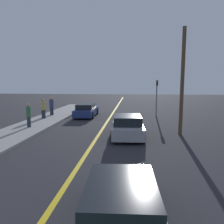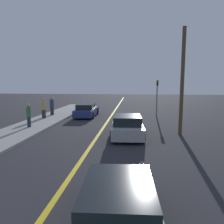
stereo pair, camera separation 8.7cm
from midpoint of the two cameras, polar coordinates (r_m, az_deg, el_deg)
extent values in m
cube|color=gold|center=(19.28, -1.39, -2.52)|extent=(0.20, 60.00, 0.01)
cube|color=gray|center=(18.36, -19.99, -3.31)|extent=(3.13, 30.81, 0.15)
cube|color=#144728|center=(5.67, 2.02, -24.23)|extent=(1.98, 4.22, 0.62)
cube|color=black|center=(5.21, 1.91, -20.39)|extent=(1.68, 2.35, 0.46)
cylinder|color=black|center=(6.92, -5.31, -19.42)|extent=(0.25, 0.68, 0.67)
cylinder|color=black|center=(6.90, 9.70, -19.57)|extent=(0.25, 0.68, 0.67)
cube|color=#9E9EA3|center=(13.94, 3.88, -4.41)|extent=(2.10, 3.97, 0.68)
cube|color=black|center=(13.63, 3.88, -2.06)|extent=(1.78, 2.22, 0.54)
cylinder|color=black|center=(15.16, 0.34, -4.11)|extent=(0.26, 0.69, 0.68)
cylinder|color=black|center=(15.20, 7.18, -4.14)|extent=(0.26, 0.69, 0.68)
cylinder|color=black|center=(12.82, -0.06, -6.36)|extent=(0.26, 0.69, 0.68)
cylinder|color=black|center=(12.87, 8.04, -6.38)|extent=(0.26, 0.69, 0.68)
cube|color=navy|center=(22.28, -6.78, 0.14)|extent=(1.84, 4.59, 0.65)
cube|color=black|center=(21.98, -6.93, 1.52)|extent=(1.61, 2.53, 0.49)
cylinder|color=black|center=(23.85, -8.09, 0.21)|extent=(0.23, 0.65, 0.65)
cylinder|color=black|center=(23.53, -4.03, 0.16)|extent=(0.23, 0.65, 0.65)
cylinder|color=black|center=(21.13, -9.81, -0.83)|extent=(0.23, 0.65, 0.65)
cylinder|color=black|center=(20.76, -5.25, -0.90)|extent=(0.23, 0.65, 0.65)
cylinder|color=#282D3D|center=(17.38, -21.01, -2.42)|extent=(0.27, 0.27, 0.77)
cylinder|color=#336B3D|center=(17.27, -21.14, 0.10)|extent=(0.32, 0.32, 0.77)
sphere|color=tan|center=(17.21, -21.22, 1.72)|extent=(0.21, 0.21, 0.21)
cylinder|color=#282D3D|center=(21.10, -17.56, -0.51)|extent=(0.36, 0.36, 0.77)
cylinder|color=tan|center=(21.00, -17.65, 1.58)|extent=(0.42, 0.42, 0.77)
sphere|color=tan|center=(20.96, -17.71, 3.00)|extent=(0.27, 0.27, 0.27)
cylinder|color=#282D3D|center=(22.94, -15.58, 0.22)|extent=(0.35, 0.35, 0.77)
cylinder|color=navy|center=(22.86, -15.65, 2.15)|extent=(0.41, 0.41, 0.77)
sphere|color=tan|center=(22.81, -15.70, 3.45)|extent=(0.27, 0.27, 0.27)
cylinder|color=slate|center=(22.65, 11.45, 3.55)|extent=(0.12, 0.12, 3.66)
cube|color=black|center=(22.41, 11.60, 7.49)|extent=(0.18, 0.18, 0.55)
sphere|color=orange|center=(22.32, 11.64, 7.91)|extent=(0.14, 0.14, 0.14)
cylinder|color=brown|center=(14.92, 17.73, 7.42)|extent=(0.24, 0.24, 6.93)
camera|label=1|loc=(0.04, -90.15, -0.02)|focal=35.00mm
camera|label=2|loc=(0.04, 89.85, 0.02)|focal=35.00mm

